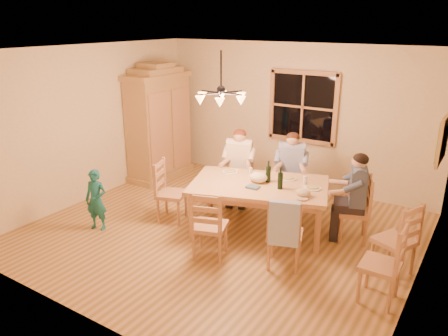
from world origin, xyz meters
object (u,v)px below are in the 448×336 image
Objects in this scene: dining_table at (259,189)px; wine_bottle_a at (268,171)px; chair_near_right at (284,245)px; adult_plaid_man at (292,161)px; chandelier at (221,97)px; chair_spare_back at (393,251)px; wine_bottle_b at (280,178)px; chair_far_right at (290,191)px; child at (96,200)px; armoire at (159,126)px; chair_end_left at (172,203)px; chair_end_right at (353,221)px; chair_spare_front at (379,277)px; adult_slate_man at (357,187)px; chair_near_left at (210,236)px; chair_far_left at (239,187)px; adult_woman at (239,157)px.

wine_bottle_a reaches higher than dining_table.
dining_table is at bearing -118.77° from wine_bottle_a.
adult_plaid_man is at bearing 93.37° from chair_near_right.
chandelier is at bearing -134.82° from wine_bottle_a.
wine_bottle_a is at bearing 105.89° from chair_spare_back.
chandelier is 2.33× the size of wine_bottle_b.
chair_far_right is 3.19m from child.
armoire is 2.28m from chair_end_left.
chair_spare_back is (3.34, 0.30, 0.00)m from chair_end_left.
wine_bottle_b reaches higher than chair_end_right.
chair_spare_front is (2.02, -0.84, -0.36)m from dining_table.
chair_near_right is at bearing -5.72° from child.
chair_far_right is at bearing 83.36° from chair_spare_back.
adult_slate_man is 0.91× the size of child.
adult_slate_man reaches higher than chair_near_left.
chair_near_right is at bearing 0.00° from chair_near_left.
chandelier is at bearing -30.66° from armoire.
armoire reaches higher than chair_spare_back.
adult_slate_man is at bearing 46.74° from chair_near_right.
child is at bearing 172.36° from chair_near_right.
chair_end_left is at bearing 83.16° from chair_spare_front.
adult_plaid_man is (-0.00, 0.00, 0.54)m from chair_far_right.
wine_bottle_b is at bearing 63.67° from chair_spare_front.
chair_near_left is 1.32m from wine_bottle_b.
adult_woman is (0.00, 0.00, 0.54)m from chair_far_left.
chair_near_left is 1.01m from chair_near_right.
chair_end_right is 1.49m from adult_plaid_man.
adult_woman is at bearing 60.38° from chair_spare_front.
chair_near_left is (-0.17, -1.06, -0.36)m from dining_table.
adult_plaid_man reaches higher than chair_spare_front.
chair_near_left is 1.00× the size of chair_end_right.
wine_bottle_a reaches higher than chair_far_right.
dining_table is 2.33× the size of chair_far_left.
wine_bottle_b is (-0.43, 0.71, 0.62)m from chair_near_right.
armoire is 2.63× the size of adult_woman.
adult_woman is at bearing 145.35° from wine_bottle_a.
wine_bottle_b is at bearing 85.42° from chair_end_left.
chair_far_left is (2.07, -0.33, -0.75)m from armoire.
chair_near_right is 1.31m from chair_end_right.
chair_near_left is 2.20m from chair_spare_front.
chair_near_right is (1.57, -1.48, 0.00)m from chair_far_left.
adult_slate_man is (1.32, 0.45, 0.18)m from dining_table.
chair_end_right is 1.25m from wine_bottle_b.
chair_spare_back is at bearing -0.31° from chair_spare_front.
chair_far_left is at bearing 90.00° from chair_near_left.
chair_end_left is 1.00× the size of chair_end_right.
chair_near_right and chair_spare_front have the same top height.
armoire reaches higher than wine_bottle_a.
adult_slate_man is (1.76, 0.82, -1.24)m from chandelier.
adult_slate_man is at bearing -8.32° from armoire.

